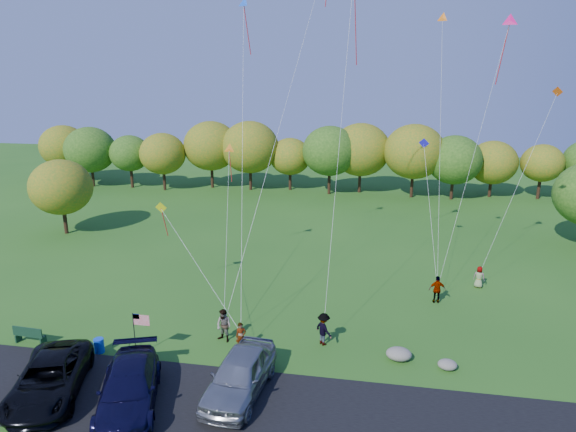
{
  "coord_description": "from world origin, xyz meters",
  "views": [
    {
      "loc": [
        6.31,
        -23.26,
        14.91
      ],
      "look_at": [
        1.14,
        6.0,
        6.28
      ],
      "focal_mm": 32.0,
      "sensor_mm": 36.0,
      "label": 1
    }
  ],
  "objects_px": {
    "minivan_dark": "(49,378)",
    "flyer_b": "(224,326)",
    "trash_barrel": "(99,346)",
    "park_bench": "(29,335)",
    "flyer_d": "(437,290)",
    "flyer_e": "(479,277)",
    "minivan_silver": "(240,375)",
    "minivan_navy": "(129,388)",
    "flyer_a": "(241,336)",
    "flyer_c": "(324,329)"
  },
  "relations": [
    {
      "from": "minivan_navy",
      "to": "flyer_b",
      "type": "distance_m",
      "value": 6.87
    },
    {
      "from": "minivan_navy",
      "to": "flyer_d",
      "type": "height_order",
      "value": "minivan_navy"
    },
    {
      "from": "minivan_silver",
      "to": "flyer_d",
      "type": "relative_size",
      "value": 3.11
    },
    {
      "from": "flyer_b",
      "to": "park_bench",
      "type": "relative_size",
      "value": 1.03
    },
    {
      "from": "minivan_dark",
      "to": "trash_barrel",
      "type": "bearing_deg",
      "value": 68.79
    },
    {
      "from": "flyer_d",
      "to": "flyer_c",
      "type": "bearing_deg",
      "value": 39.03
    },
    {
      "from": "flyer_b",
      "to": "flyer_c",
      "type": "distance_m",
      "value": 5.6
    },
    {
      "from": "minivan_silver",
      "to": "trash_barrel",
      "type": "bearing_deg",
      "value": 170.36
    },
    {
      "from": "flyer_c",
      "to": "trash_barrel",
      "type": "bearing_deg",
      "value": 57.8
    },
    {
      "from": "minivan_dark",
      "to": "flyer_e",
      "type": "distance_m",
      "value": 27.53
    },
    {
      "from": "minivan_navy",
      "to": "flyer_d",
      "type": "bearing_deg",
      "value": 23.24
    },
    {
      "from": "minivan_dark",
      "to": "flyer_b",
      "type": "distance_m",
      "value": 9.08
    },
    {
      "from": "flyer_a",
      "to": "park_bench",
      "type": "distance_m",
      "value": 11.95
    },
    {
      "from": "minivan_dark",
      "to": "flyer_c",
      "type": "height_order",
      "value": "flyer_c"
    },
    {
      "from": "flyer_c",
      "to": "flyer_e",
      "type": "bearing_deg",
      "value": -92.02
    },
    {
      "from": "minivan_silver",
      "to": "flyer_b",
      "type": "xyz_separation_m",
      "value": [
        -2.16,
        4.59,
        -0.08
      ]
    },
    {
      "from": "flyer_a",
      "to": "flyer_d",
      "type": "height_order",
      "value": "flyer_d"
    },
    {
      "from": "flyer_a",
      "to": "flyer_e",
      "type": "height_order",
      "value": "flyer_a"
    },
    {
      "from": "minivan_silver",
      "to": "flyer_c",
      "type": "xyz_separation_m",
      "value": [
        3.4,
        5.23,
        -0.11
      ]
    },
    {
      "from": "trash_barrel",
      "to": "minivan_dark",
      "type": "bearing_deg",
      "value": -93.19
    },
    {
      "from": "flyer_b",
      "to": "flyer_c",
      "type": "relative_size",
      "value": 1.03
    },
    {
      "from": "flyer_a",
      "to": "flyer_c",
      "type": "distance_m",
      "value": 4.59
    },
    {
      "from": "minivan_navy",
      "to": "flyer_b",
      "type": "height_order",
      "value": "flyer_b"
    },
    {
      "from": "flyer_d",
      "to": "park_bench",
      "type": "bearing_deg",
      "value": 17.01
    },
    {
      "from": "minivan_silver",
      "to": "flyer_b",
      "type": "bearing_deg",
      "value": 120.55
    },
    {
      "from": "minivan_dark",
      "to": "flyer_e",
      "type": "relative_size",
      "value": 4.01
    },
    {
      "from": "minivan_navy",
      "to": "park_bench",
      "type": "distance_m",
      "value": 9.2
    },
    {
      "from": "minivan_dark",
      "to": "flyer_d",
      "type": "distance_m",
      "value": 23.2
    },
    {
      "from": "minivan_dark",
      "to": "flyer_c",
      "type": "distance_m",
      "value": 13.96
    },
    {
      "from": "flyer_a",
      "to": "park_bench",
      "type": "relative_size",
      "value": 0.85
    },
    {
      "from": "flyer_c",
      "to": "park_bench",
      "type": "height_order",
      "value": "flyer_c"
    },
    {
      "from": "minivan_dark",
      "to": "flyer_a",
      "type": "relative_size",
      "value": 3.96
    },
    {
      "from": "flyer_c",
      "to": "park_bench",
      "type": "xyz_separation_m",
      "value": [
        -16.25,
        -2.79,
        -0.39
      ]
    },
    {
      "from": "minivan_silver",
      "to": "minivan_navy",
      "type": "bearing_deg",
      "value": -153.76
    },
    {
      "from": "minivan_dark",
      "to": "minivan_silver",
      "type": "bearing_deg",
      "value": -7.12
    },
    {
      "from": "minivan_dark",
      "to": "park_bench",
      "type": "relative_size",
      "value": 3.35
    },
    {
      "from": "flyer_a",
      "to": "trash_barrel",
      "type": "xyz_separation_m",
      "value": [
        -7.52,
        -1.65,
        -0.39
      ]
    },
    {
      "from": "minivan_navy",
      "to": "trash_barrel",
      "type": "xyz_separation_m",
      "value": [
        -3.82,
        4.07,
        -0.56
      ]
    },
    {
      "from": "flyer_a",
      "to": "trash_barrel",
      "type": "bearing_deg",
      "value": 168.51
    },
    {
      "from": "minivan_silver",
      "to": "flyer_c",
      "type": "relative_size",
      "value": 3.09
    },
    {
      "from": "minivan_silver",
      "to": "flyer_c",
      "type": "height_order",
      "value": "minivan_silver"
    },
    {
      "from": "flyer_b",
      "to": "flyer_d",
      "type": "relative_size",
      "value": 1.04
    },
    {
      "from": "minivan_navy",
      "to": "minivan_silver",
      "type": "height_order",
      "value": "minivan_silver"
    },
    {
      "from": "flyer_c",
      "to": "minivan_navy",
      "type": "bearing_deg",
      "value": 84.84
    },
    {
      "from": "park_bench",
      "to": "trash_barrel",
      "type": "height_order",
      "value": "park_bench"
    },
    {
      "from": "flyer_e",
      "to": "park_bench",
      "type": "relative_size",
      "value": 0.84
    },
    {
      "from": "flyer_d",
      "to": "flyer_e",
      "type": "distance_m",
      "value": 4.38
    },
    {
      "from": "trash_barrel",
      "to": "minivan_navy",
      "type": "bearing_deg",
      "value": -46.8
    },
    {
      "from": "minivan_navy",
      "to": "minivan_silver",
      "type": "relative_size",
      "value": 1.08
    },
    {
      "from": "minivan_silver",
      "to": "flyer_e",
      "type": "bearing_deg",
      "value": 53.43
    }
  ]
}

